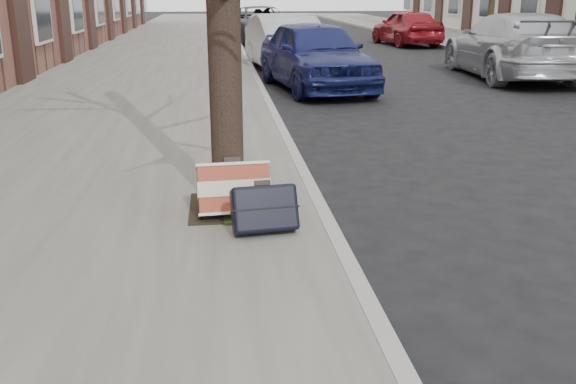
{
  "coord_description": "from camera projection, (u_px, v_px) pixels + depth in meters",
  "views": [
    {
      "loc": [
        -2.16,
        -4.25,
        1.98
      ],
      "look_at": [
        -1.59,
        0.8,
        0.38
      ],
      "focal_mm": 40.0,
      "sensor_mm": 36.0,
      "label": 1
    }
  ],
  "objects": [
    {
      "name": "suitcase_navy",
      "position": [
        264.0,
        208.0,
        5.09
      ],
      "size": [
        0.56,
        0.37,
        0.41
      ],
      "primitive_type": "cube",
      "rotation": [
        -0.42,
        0.0,
        0.13
      ],
      "color": "black",
      "rests_on": "near_sidewalk"
    },
    {
      "name": "car_near_back",
      "position": [
        261.0,
        24.0,
        25.18
      ],
      "size": [
        3.12,
        5.26,
        1.37
      ],
      "primitive_type": "imported",
      "rotation": [
        0.0,
        0.0,
        0.18
      ],
      "color": "#3B3B40",
      "rests_on": "ground"
    },
    {
      "name": "suitcase_red",
      "position": [
        234.0,
        190.0,
        5.47
      ],
      "size": [
        0.63,
        0.38,
        0.47
      ],
      "primitive_type": "cube",
      "rotation": [
        -0.42,
        0.0,
        0.08
      ],
      "color": "maroon",
      "rests_on": "near_sidewalk"
    },
    {
      "name": "car_far_front",
      "position": [
        513.0,
        46.0,
        14.84
      ],
      "size": [
        2.5,
        5.31,
        1.5
      ],
      "primitive_type": "imported",
      "rotation": [
        0.0,
        0.0,
        3.06
      ],
      "color": "#A3A5AA",
      "rests_on": "ground"
    },
    {
      "name": "car_near_front",
      "position": [
        316.0,
        55.0,
        13.14
      ],
      "size": [
        2.28,
        4.36,
        1.42
      ],
      "primitive_type": "imported",
      "rotation": [
        0.0,
        0.0,
        0.15
      ],
      "color": "#171C52",
      "rests_on": "ground"
    },
    {
      "name": "car_near_mid",
      "position": [
        287.0,
        43.0,
        16.05
      ],
      "size": [
        1.94,
        4.39,
        1.4
      ],
      "primitive_type": "imported",
      "rotation": [
        0.0,
        0.0,
        0.11
      ],
      "color": "#ADB1B5",
      "rests_on": "ground"
    },
    {
      "name": "dirt_patch",
      "position": [
        238.0,
        207.0,
        5.74
      ],
      "size": [
        0.85,
        0.85,
        0.02
      ],
      "primitive_type": "cube",
      "color": "black",
      "rests_on": "near_sidewalk"
    },
    {
      "name": "far_sidewalk",
      "position": [
        538.0,
        55.0,
        19.88
      ],
      "size": [
        4.0,
        70.0,
        0.12
      ],
      "primitive_type": "cube",
      "color": "gray",
      "rests_on": "ground"
    },
    {
      "name": "car_far_back",
      "position": [
        406.0,
        27.0,
        23.68
      ],
      "size": [
        1.99,
        4.02,
        1.32
      ],
      "primitive_type": "imported",
      "rotation": [
        0.0,
        0.0,
        3.26
      ],
      "color": "maroon",
      "rests_on": "ground"
    },
    {
      "name": "near_sidewalk",
      "position": [
        162.0,
        59.0,
        18.66
      ],
      "size": [
        5.0,
        70.0,
        0.12
      ],
      "primitive_type": "cube",
      "color": "gray",
      "rests_on": "ground"
    },
    {
      "name": "ground",
      "position": [
        508.0,
        264.0,
        4.85
      ],
      "size": [
        120.0,
        120.0,
        0.0
      ],
      "primitive_type": "plane",
      "color": "black",
      "rests_on": "ground"
    }
  ]
}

